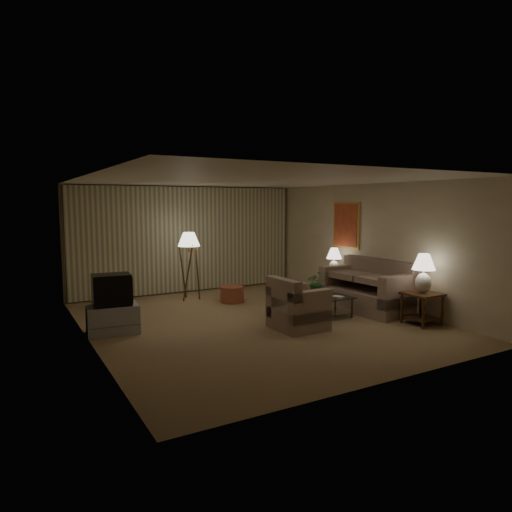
{
  "coord_description": "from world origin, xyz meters",
  "views": [
    {
      "loc": [
        -4.21,
        -7.54,
        2.27
      ],
      "look_at": [
        0.41,
        0.6,
        1.18
      ],
      "focal_mm": 32.0,
      "sensor_mm": 36.0,
      "label": 1
    }
  ],
  "objects_px": {
    "side_table_near": "(422,302)",
    "ottoman": "(232,294)",
    "coffee_table": "(323,305)",
    "table_lamp_far": "(334,259)",
    "sofa": "(366,291)",
    "armchair": "(298,308)",
    "table_lamp_near": "(424,270)",
    "crt_tv": "(112,290)",
    "floor_lamp": "(189,265)",
    "side_table_far": "(334,282)",
    "vase": "(317,295)",
    "tv_cabinet": "(113,319)"
  },
  "relations": [
    {
      "from": "armchair",
      "to": "side_table_far",
      "type": "height_order",
      "value": "armchair"
    },
    {
      "from": "crt_tv",
      "to": "floor_lamp",
      "type": "relative_size",
      "value": 0.43
    },
    {
      "from": "ottoman",
      "to": "side_table_far",
      "type": "bearing_deg",
      "value": -21.68
    },
    {
      "from": "table_lamp_near",
      "to": "tv_cabinet",
      "type": "relative_size",
      "value": 0.81
    },
    {
      "from": "side_table_far",
      "to": "table_lamp_near",
      "type": "bearing_deg",
      "value": -90.0
    },
    {
      "from": "crt_tv",
      "to": "side_table_far",
      "type": "bearing_deg",
      "value": 8.96
    },
    {
      "from": "side_table_far",
      "to": "table_lamp_near",
      "type": "height_order",
      "value": "table_lamp_near"
    },
    {
      "from": "sofa",
      "to": "side_table_near",
      "type": "height_order",
      "value": "sofa"
    },
    {
      "from": "armchair",
      "to": "floor_lamp",
      "type": "distance_m",
      "value": 3.47
    },
    {
      "from": "floor_lamp",
      "to": "ottoman",
      "type": "bearing_deg",
      "value": -44.97
    },
    {
      "from": "table_lamp_near",
      "to": "coffee_table",
      "type": "height_order",
      "value": "table_lamp_near"
    },
    {
      "from": "armchair",
      "to": "side_table_far",
      "type": "relative_size",
      "value": 1.54
    },
    {
      "from": "side_table_near",
      "to": "side_table_far",
      "type": "relative_size",
      "value": 1.02
    },
    {
      "from": "table_lamp_near",
      "to": "ottoman",
      "type": "height_order",
      "value": "table_lamp_near"
    },
    {
      "from": "side_table_near",
      "to": "crt_tv",
      "type": "relative_size",
      "value": 0.9
    },
    {
      "from": "coffee_table",
      "to": "side_table_near",
      "type": "bearing_deg",
      "value": -42.37
    },
    {
      "from": "coffee_table",
      "to": "table_lamp_far",
      "type": "bearing_deg",
      "value": 44.57
    },
    {
      "from": "side_table_near",
      "to": "table_lamp_far",
      "type": "xyz_separation_m",
      "value": [
        0.0,
        2.6,
        0.55
      ]
    },
    {
      "from": "sofa",
      "to": "vase",
      "type": "distance_m",
      "value": 1.38
    },
    {
      "from": "side_table_near",
      "to": "tv_cabinet",
      "type": "height_order",
      "value": "side_table_near"
    },
    {
      "from": "table_lamp_near",
      "to": "table_lamp_far",
      "type": "height_order",
      "value": "table_lamp_near"
    },
    {
      "from": "crt_tv",
      "to": "coffee_table",
      "type": "bearing_deg",
      "value": -9.53
    },
    {
      "from": "crt_tv",
      "to": "vase",
      "type": "bearing_deg",
      "value": -10.1
    },
    {
      "from": "sofa",
      "to": "side_table_far",
      "type": "bearing_deg",
      "value": 169.58
    },
    {
      "from": "armchair",
      "to": "table_lamp_near",
      "type": "distance_m",
      "value": 2.47
    },
    {
      "from": "sofa",
      "to": "table_lamp_far",
      "type": "relative_size",
      "value": 3.29
    },
    {
      "from": "coffee_table",
      "to": "tv_cabinet",
      "type": "distance_m",
      "value": 3.96
    },
    {
      "from": "floor_lamp",
      "to": "coffee_table",
      "type": "bearing_deg",
      "value": -61.47
    },
    {
      "from": "armchair",
      "to": "crt_tv",
      "type": "distance_m",
      "value": 3.32
    },
    {
      "from": "sofa",
      "to": "side_table_far",
      "type": "distance_m",
      "value": 1.26
    },
    {
      "from": "side_table_far",
      "to": "vase",
      "type": "distance_m",
      "value": 2.03
    },
    {
      "from": "side_table_far",
      "to": "side_table_near",
      "type": "bearing_deg",
      "value": -90.0
    },
    {
      "from": "sofa",
      "to": "table_lamp_near",
      "type": "distance_m",
      "value": 1.49
    },
    {
      "from": "side_table_near",
      "to": "tv_cabinet",
      "type": "bearing_deg",
      "value": 156.58
    },
    {
      "from": "floor_lamp",
      "to": "crt_tv",
      "type": "bearing_deg",
      "value": -138.02
    },
    {
      "from": "side_table_far",
      "to": "armchair",
      "type": "bearing_deg",
      "value": -142.19
    },
    {
      "from": "sofa",
      "to": "floor_lamp",
      "type": "xyz_separation_m",
      "value": [
        -2.84,
        2.89,
        0.41
      ]
    },
    {
      "from": "side_table_near",
      "to": "vase",
      "type": "relative_size",
      "value": 4.45
    },
    {
      "from": "sofa",
      "to": "coffee_table",
      "type": "bearing_deg",
      "value": -88.89
    },
    {
      "from": "side_table_far",
      "to": "crt_tv",
      "type": "bearing_deg",
      "value": -176.18
    },
    {
      "from": "sofa",
      "to": "armchair",
      "type": "bearing_deg",
      "value": -80.96
    },
    {
      "from": "side_table_near",
      "to": "ottoman",
      "type": "bearing_deg",
      "value": 122.79
    },
    {
      "from": "table_lamp_near",
      "to": "vase",
      "type": "bearing_deg",
      "value": 140.57
    },
    {
      "from": "coffee_table",
      "to": "vase",
      "type": "relative_size",
      "value": 8.74
    },
    {
      "from": "table_lamp_far",
      "to": "tv_cabinet",
      "type": "relative_size",
      "value": 0.68
    },
    {
      "from": "side_table_near",
      "to": "ottoman",
      "type": "height_order",
      "value": "side_table_near"
    },
    {
      "from": "crt_tv",
      "to": "floor_lamp",
      "type": "distance_m",
      "value": 2.97
    },
    {
      "from": "sofa",
      "to": "armchair",
      "type": "relative_size",
      "value": 2.22
    },
    {
      "from": "side_table_far",
      "to": "coffee_table",
      "type": "relative_size",
      "value": 0.5
    },
    {
      "from": "side_table_near",
      "to": "floor_lamp",
      "type": "relative_size",
      "value": 0.38
    }
  ]
}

